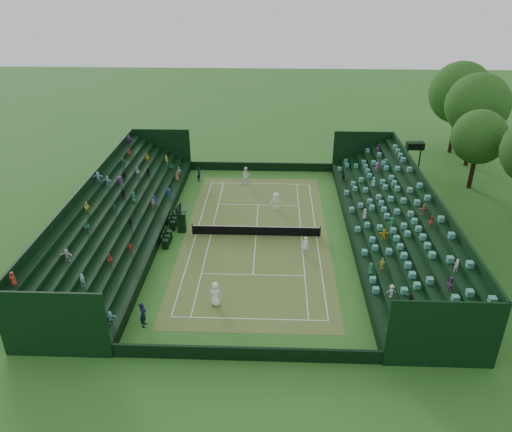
% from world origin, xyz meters
% --- Properties ---
extents(ground, '(160.00, 160.00, 0.00)m').
position_xyz_m(ground, '(0.00, 0.00, 0.00)').
color(ground, '#296720').
rests_on(ground, ground).
extents(court_surface, '(12.97, 26.77, 0.01)m').
position_xyz_m(court_surface, '(0.00, 0.00, 0.01)').
color(court_surface, '#336B23').
rests_on(court_surface, ground).
extents(perimeter_wall_north, '(17.17, 0.20, 1.00)m').
position_xyz_m(perimeter_wall_north, '(0.00, 15.88, 0.50)').
color(perimeter_wall_north, black).
rests_on(perimeter_wall_north, ground).
extents(perimeter_wall_south, '(17.17, 0.20, 1.00)m').
position_xyz_m(perimeter_wall_south, '(0.00, -15.88, 0.50)').
color(perimeter_wall_south, black).
rests_on(perimeter_wall_south, ground).
extents(perimeter_wall_east, '(0.20, 31.77, 1.00)m').
position_xyz_m(perimeter_wall_east, '(8.48, 0.00, 0.50)').
color(perimeter_wall_east, black).
rests_on(perimeter_wall_east, ground).
extents(perimeter_wall_west, '(0.20, 31.77, 1.00)m').
position_xyz_m(perimeter_wall_west, '(-8.48, 0.00, 0.50)').
color(perimeter_wall_west, black).
rests_on(perimeter_wall_west, ground).
extents(north_grandstand, '(6.60, 32.00, 4.90)m').
position_xyz_m(north_grandstand, '(12.66, 0.00, 1.55)').
color(north_grandstand, black).
rests_on(north_grandstand, ground).
extents(south_grandstand, '(6.60, 32.00, 4.90)m').
position_xyz_m(south_grandstand, '(-12.66, 0.00, 1.55)').
color(south_grandstand, black).
rests_on(south_grandstand, ground).
extents(tennis_net, '(11.67, 0.10, 1.06)m').
position_xyz_m(tennis_net, '(0.00, 0.00, 0.53)').
color(tennis_net, black).
rests_on(tennis_net, ground).
extents(scoreboard_tower, '(2.00, 1.00, 3.70)m').
position_xyz_m(scoreboard_tower, '(17.75, 16.00, 3.14)').
color(scoreboard_tower, black).
rests_on(scoreboard_tower, ground).
extents(tree_row, '(8.95, 35.47, 11.57)m').
position_xyz_m(tree_row, '(24.81, 12.15, 6.83)').
color(tree_row, black).
rests_on(tree_row, ground).
extents(umpire_chair, '(0.91, 0.91, 2.87)m').
position_xyz_m(umpire_chair, '(-6.86, 0.56, 1.23)').
color(umpire_chair, black).
rests_on(umpire_chair, ground).
extents(courtside_chairs, '(0.54, 5.51, 1.18)m').
position_xyz_m(courtside_chairs, '(-7.78, -0.02, 0.45)').
color(courtside_chairs, black).
rests_on(courtside_chairs, ground).
extents(player_near_west, '(1.06, 0.82, 1.91)m').
position_xyz_m(player_near_west, '(-2.51, -10.37, 0.95)').
color(player_near_west, white).
rests_on(player_near_west, ground).
extents(player_near_east, '(0.68, 0.47, 1.77)m').
position_xyz_m(player_near_east, '(4.28, -3.19, 0.88)').
color(player_near_east, white).
rests_on(player_near_east, ground).
extents(player_far_west, '(1.17, 1.04, 1.99)m').
position_xyz_m(player_far_west, '(-1.53, 11.79, 0.99)').
color(player_far_west, white).
rests_on(player_far_west, ground).
extents(player_far_east, '(1.29, 0.99, 1.77)m').
position_xyz_m(player_far_east, '(1.79, 5.62, 0.88)').
color(player_far_east, white).
rests_on(player_far_east, ground).
extents(line_judge_north, '(0.43, 0.64, 1.69)m').
position_xyz_m(line_judge_north, '(-6.92, 12.38, 0.84)').
color(line_judge_north, black).
rests_on(line_judge_north, ground).
extents(line_judge_south, '(0.49, 0.71, 1.89)m').
position_xyz_m(line_judge_south, '(-7.15, -12.86, 0.94)').
color(line_judge_south, black).
rests_on(line_judge_south, ground).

